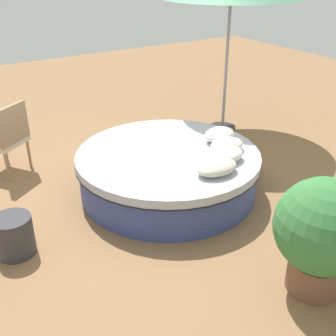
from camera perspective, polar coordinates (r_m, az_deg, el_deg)
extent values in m
plane|color=olive|center=(5.36, 0.00, -3.05)|extent=(16.00, 16.00, 0.00)
cylinder|color=#38478C|center=(5.25, 0.00, -1.04)|extent=(2.19, 2.19, 0.43)
cylinder|color=black|center=(5.15, 0.00, 1.05)|extent=(2.27, 2.27, 0.02)
cylinder|color=#B2B7C6|center=(5.13, 0.00, 1.59)|extent=(2.26, 2.26, 0.11)
ellipsoid|color=beige|center=(4.62, 6.68, 0.12)|extent=(0.49, 0.33, 0.15)
ellipsoid|color=white|center=(4.89, 7.73, 1.75)|extent=(0.49, 0.32, 0.17)
ellipsoid|color=silver|center=(5.16, 8.03, 3.12)|extent=(0.44, 0.32, 0.16)
ellipsoid|color=white|center=(5.42, 7.08, 4.57)|extent=(0.43, 0.31, 0.19)
cylinder|color=#997A56|center=(6.41, -21.35, 2.45)|extent=(0.04, 0.04, 0.42)
cylinder|color=#997A56|center=(5.86, -21.10, 0.12)|extent=(0.04, 0.04, 0.42)
cylinder|color=#997A56|center=(6.15, -18.44, 1.87)|extent=(0.04, 0.04, 0.42)
cube|color=beige|center=(6.04, -21.61, 3.38)|extent=(0.71, 0.71, 0.06)
cube|color=#997A56|center=(5.80, -20.47, 5.61)|extent=(0.46, 0.35, 0.50)
cylinder|color=#262628|center=(7.20, 7.42, 5.37)|extent=(0.44, 0.44, 0.08)
cylinder|color=#99999E|center=(6.84, 8.04, 14.70)|extent=(0.05, 0.05, 2.48)
cylinder|color=brown|center=(4.07, 19.29, -13.46)|extent=(0.48, 0.48, 0.31)
sphere|color=#387A3D|center=(3.77, 20.50, -7.47)|extent=(0.84, 0.84, 0.84)
cylinder|color=#333338|center=(4.47, -20.26, -8.66)|extent=(0.38, 0.38, 0.42)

